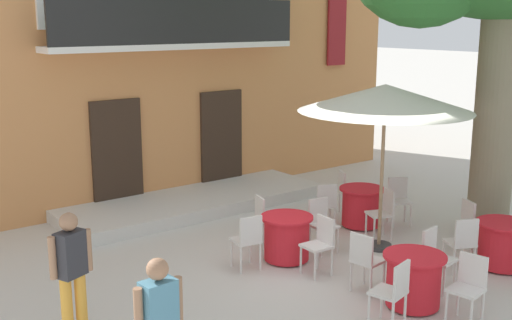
{
  "coord_description": "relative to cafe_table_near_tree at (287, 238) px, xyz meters",
  "views": [
    {
      "loc": [
        -6.92,
        -6.91,
        3.91
      ],
      "look_at": [
        0.21,
        2.36,
        1.3
      ],
      "focal_mm": 44.74,
      "sensor_mm": 36.0,
      "label": 1
    }
  ],
  "objects": [
    {
      "name": "entrance_step_platform",
      "position": [
        0.39,
        3.43,
        -0.27
      ],
      "size": [
        5.67,
        1.86,
        0.25
      ],
      "primitive_type": "cube",
      "color": "silver",
      "rests_on": "ground"
    },
    {
      "name": "cafe_table_front",
      "position": [
        0.26,
        -2.39,
        0.0
      ],
      "size": [
        0.86,
        0.86,
        0.76
      ],
      "color": "red",
      "rests_on": "ground"
    },
    {
      "name": "cafe_chair_near_tree_0",
      "position": [
        0.05,
        -0.75,
        0.14
      ],
      "size": [
        0.42,
        0.42,
        0.91
      ],
      "color": "silver",
      "rests_on": "ground"
    },
    {
      "name": "building_facade",
      "position": [
        0.39,
        6.34,
        3.36
      ],
      "size": [
        13.0,
        5.09,
        7.5
      ],
      "color": "#CC844C",
      "rests_on": "ground"
    },
    {
      "name": "cafe_chair_far_side_1",
      "position": [
        2.06,
        -0.25,
        0.14
      ],
      "size": [
        0.52,
        0.52,
        0.91
      ],
      "color": "silver",
      "rests_on": "ground"
    },
    {
      "name": "cafe_chair_near_tree_2",
      "position": [
        0.14,
        0.74,
        0.14
      ],
      "size": [
        0.5,
        0.5,
        0.91
      ],
      "color": "silver",
      "rests_on": "ground"
    },
    {
      "name": "cafe_table_far_side",
      "position": [
        2.28,
        0.47,
        0.0
      ],
      "size": [
        0.86,
        0.86,
        0.76
      ],
      "color": "red",
      "rests_on": "ground"
    },
    {
      "name": "cafe_chair_middle_0",
      "position": [
        1.81,
        -2.08,
        0.14
      ],
      "size": [
        0.54,
        0.54,
        0.91
      ],
      "color": "silver",
      "rests_on": "ground"
    },
    {
      "name": "cafe_chair_near_tree_3",
      "position": [
        -0.75,
        0.06,
        0.14
      ],
      "size": [
        0.46,
        0.46,
        0.91
      ],
      "color": "silver",
      "rests_on": "ground"
    },
    {
      "name": "cafe_table_near_tree",
      "position": [
        0.0,
        0.0,
        0.0
      ],
      "size": [
        0.86,
        0.86,
        0.76
      ],
      "color": "red",
      "rests_on": "ground"
    },
    {
      "name": "cafe_umbrella",
      "position": [
        1.63,
        -0.55,
        2.22
      ],
      "size": [
        2.9,
        2.9,
        2.85
      ],
      "color": "#997A56",
      "rests_on": "ground"
    },
    {
      "name": "cafe_chair_front_1",
      "position": [
        -0.45,
        -2.63,
        0.14
      ],
      "size": [
        0.48,
        0.48,
        0.91
      ],
      "color": "silver",
      "rests_on": "ground"
    },
    {
      "name": "cafe_chair_front_0",
      "position": [
        0.08,
        -1.65,
        0.14
      ],
      "size": [
        0.45,
        0.45,
        0.91
      ],
      "color": "silver",
      "rests_on": "ground"
    },
    {
      "name": "cafe_chair_front_2",
      "position": [
        0.46,
        -3.11,
        0.14
      ],
      "size": [
        0.46,
        0.46,
        0.91
      ],
      "color": "silver",
      "rests_on": "ground"
    },
    {
      "name": "ground_plane",
      "position": [
        0.47,
        -0.64,
        -0.39
      ],
      "size": [
        120.0,
        120.0,
        0.0
      ],
      "primitive_type": "plane",
      "color": "beige"
    },
    {
      "name": "cafe_table_middle",
      "position": [
        2.52,
        -2.34,
        0.0
      ],
      "size": [
        0.86,
        0.86,
        0.76
      ],
      "color": "red",
      "rests_on": "ground"
    },
    {
      "name": "cafe_chair_middle_3",
      "position": [
        2.77,
        -1.63,
        0.14
      ],
      "size": [
        0.53,
        0.53,
        0.91
      ],
      "color": "silver",
      "rests_on": "ground"
    },
    {
      "name": "cafe_chair_far_side_0",
      "position": [
        1.57,
        0.75,
        0.14
      ],
      "size": [
        0.54,
        0.54,
        0.91
      ],
      "color": "silver",
      "rests_on": "ground"
    },
    {
      "name": "cafe_chair_far_side_3",
      "position": [
        2.57,
        1.17,
        0.14
      ],
      "size": [
        0.54,
        0.54,
        0.91
      ],
      "color": "silver",
      "rests_on": "ground"
    },
    {
      "name": "cafe_chair_far_side_2",
      "position": [
        2.95,
        0.14,
        0.14
      ],
      "size": [
        0.55,
        0.55,
        0.91
      ],
      "color": "silver",
      "rests_on": "ground"
    },
    {
      "name": "cafe_chair_front_3",
      "position": [
        0.99,
        -2.19,
        0.14
      ],
      "size": [
        0.46,
        0.46,
        0.91
      ],
      "color": "silver",
      "rests_on": "ground"
    },
    {
      "name": "cafe_chair_near_tree_1",
      "position": [
        0.75,
        -0.02,
        0.14
      ],
      "size": [
        0.45,
        0.45,
        0.91
      ],
      "color": "silver",
      "rests_on": "ground"
    },
    {
      "name": "pedestrian_near_entrance",
      "position": [
        -3.83,
        -0.52,
        0.55
      ],
      "size": [
        0.53,
        0.33,
        1.67
      ],
      "color": "gold",
      "rests_on": "ground"
    }
  ]
}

